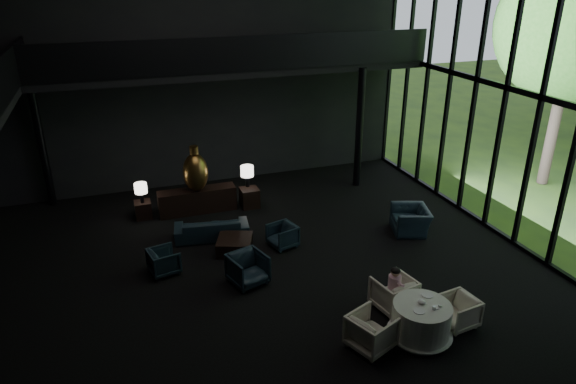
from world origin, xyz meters
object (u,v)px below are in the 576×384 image
object	(u,v)px
side_table_right	(250,198)
dining_chair_north	(394,291)
lounge_armchair_west	(164,261)
coffee_table	(235,245)
lounge_armchair_south	(248,267)
side_table_left	(143,210)
bronze_urn	(196,172)
table_lamp_left	(141,189)
lounge_armchair_east	(282,236)
sofa	(211,225)
dining_chair_east	(457,311)
console	(197,201)
dining_table	(421,323)
table_lamp_right	(247,172)
window_armchair	(411,216)
child	(395,280)
dining_chair_west	(371,329)

from	to	relation	value
side_table_right	dining_chair_north	distance (m)	6.32
lounge_armchair_west	coffee_table	size ratio (longest dim) A/B	0.70
lounge_armchair_south	coffee_table	size ratio (longest dim) A/B	0.99
side_table_left	dining_chair_north	size ratio (longest dim) A/B	0.60
bronze_urn	table_lamp_left	bearing A→B (deg)	175.02
bronze_urn	table_lamp_left	distance (m)	1.65
side_table_left	lounge_armchair_east	size ratio (longest dim) A/B	0.85
side_table_right	sofa	distance (m)	2.25
dining_chair_east	table_lamp_left	bearing A→B (deg)	-149.51
lounge_armchair_south	sofa	bearing A→B (deg)	81.47
lounge_armchair_west	lounge_armchair_south	size ratio (longest dim) A/B	0.71
dining_chair_north	console	bearing A→B (deg)	-74.25
dining_table	sofa	bearing A→B (deg)	119.40
console	dining_chair_east	world-z (taller)	console
table_lamp_right	window_armchair	size ratio (longest dim) A/B	0.61
table_lamp_right	bronze_urn	bearing A→B (deg)	-175.82
coffee_table	window_armchair	bearing A→B (deg)	-6.10
console	side_table_left	bearing A→B (deg)	175.78
lounge_armchair_east	coffee_table	bearing A→B (deg)	-111.63
child	coffee_table	bearing A→B (deg)	-53.66
coffee_table	table_lamp_left	bearing A→B (deg)	126.57
bronze_urn	child	bearing A→B (deg)	-63.49
side_table_right	dining_chair_east	xyz separation A→B (m)	(2.49, -7.09, 0.04)
lounge_armchair_east	dining_table	world-z (taller)	dining_table
lounge_armchair_west	dining_chair_east	xyz separation A→B (m)	(5.47, -4.07, 0.03)
dining_chair_north	child	distance (m)	0.32
side_table_right	window_armchair	distance (m)	4.94
lounge_armchair_west	window_armchair	xyz separation A→B (m)	(6.81, -0.10, 0.17)
lounge_armchair_east	side_table_right	bearing A→B (deg)	167.94
sofa	lounge_armchair_west	size ratio (longest dim) A/B	3.13
table_lamp_right	lounge_armchair_south	bearing A→B (deg)	-105.18
console	dining_table	world-z (taller)	dining_table
bronze_urn	dining_chair_west	world-z (taller)	bronze_urn
lounge_armchair_south	side_table_right	bearing A→B (deg)	57.45
side_table_left	dining_chair_north	bearing A→B (deg)	-53.47
table_lamp_left	lounge_armchair_west	size ratio (longest dim) A/B	0.99
window_armchair	dining_table	world-z (taller)	window_armchair
table_lamp_left	lounge_armchair_south	xyz separation A→B (m)	(2.03, -4.35, -0.52)
lounge_armchair_east	dining_table	size ratio (longest dim) A/B	0.47
dining_table	child	size ratio (longest dim) A/B	2.21
console	coffee_table	size ratio (longest dim) A/B	2.65
console	side_table_right	size ratio (longest dim) A/B	3.87
side_table_right	coffee_table	distance (m)	2.82
console	child	world-z (taller)	child
window_armchair	coffee_table	bearing A→B (deg)	-78.65
dining_chair_east	child	xyz separation A→B (m)	(-0.97, 0.92, 0.40)
dining_chair_north	window_armchair	bearing A→B (deg)	-138.06
bronze_urn	child	distance (m)	7.01
window_armchair	coffee_table	xyz separation A→B (m)	(-4.94, 0.53, -0.29)
window_armchair	dining_table	xyz separation A→B (m)	(-2.26, -4.03, -0.16)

